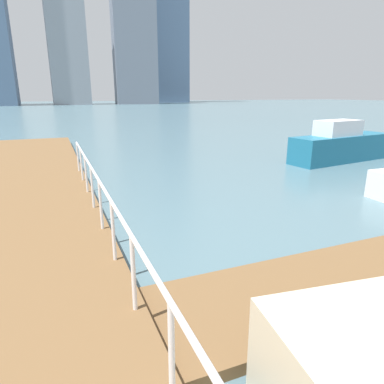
# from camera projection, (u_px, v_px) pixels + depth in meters

# --- Properties ---
(ground_plane) EXTENTS (300.00, 300.00, 0.00)m
(ground_plane) POSITION_uv_depth(u_px,v_px,m) (156.00, 170.00, 14.39)
(ground_plane) COLOR slate
(moored_boat_4) EXTENTS (5.81, 2.16, 1.96)m
(moored_boat_4) POSITION_uv_depth(u_px,v_px,m) (341.00, 145.00, 16.19)
(moored_boat_4) COLOR #1E6B8C
(moored_boat_4) RESTS_ON ground_plane
(skyline_tower_2) EXTENTS (10.71, 9.44, 34.46)m
(skyline_tower_2) POSITION_uv_depth(u_px,v_px,m) (67.00, 43.00, 98.17)
(skyline_tower_2) COLOR #8C939E
(skyline_tower_2) RESTS_ON ground_plane
(skyline_tower_3) EXTENTS (13.50, 10.01, 42.13)m
(skyline_tower_3) POSITION_uv_depth(u_px,v_px,m) (134.00, 33.00, 103.81)
(skyline_tower_3) COLOR slate
(skyline_tower_3) RESTS_ON ground_plane
(skyline_tower_4) EXTENTS (14.56, 12.58, 68.07)m
(skyline_tower_4) POSITION_uv_depth(u_px,v_px,m) (166.00, 5.00, 122.68)
(skyline_tower_4) COLOR slate
(skyline_tower_4) RESTS_ON ground_plane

